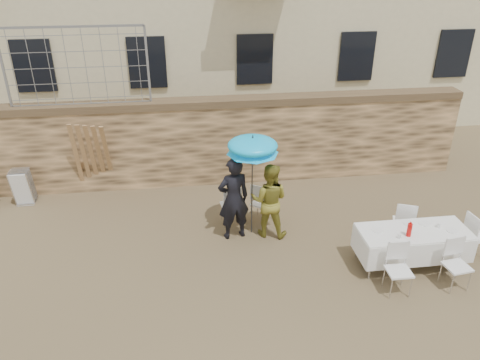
{
  "coord_description": "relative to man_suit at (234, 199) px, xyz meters",
  "views": [
    {
      "loc": [
        -0.68,
        -6.08,
        5.66
      ],
      "look_at": [
        0.4,
        2.2,
        1.4
      ],
      "focal_mm": 35.0,
      "sensor_mm": 36.0,
      "label": 1
    }
  ],
  "objects": [
    {
      "name": "ground",
      "position": [
        -0.28,
        -2.3,
        -0.92
      ],
      "size": [
        80.0,
        80.0,
        0.0
      ],
      "primitive_type": "plane",
      "color": "brown",
      "rests_on": "ground"
    },
    {
      "name": "stone_wall",
      "position": [
        -0.28,
        2.7,
        0.18
      ],
      "size": [
        13.0,
        0.5,
        2.2
      ],
      "primitive_type": "cube",
      "color": "olive",
      "rests_on": "ground"
    },
    {
      "name": "chain_link_fence",
      "position": [
        -3.28,
        2.7,
        2.18
      ],
      "size": [
        3.2,
        0.06,
        1.8
      ],
      "primitive_type": null,
      "color": "gray",
      "rests_on": "stone_wall"
    },
    {
      "name": "man_suit",
      "position": [
        0.0,
        0.0,
        0.0
      ],
      "size": [
        0.75,
        0.58,
        1.84
      ],
      "primitive_type": "imported",
      "rotation": [
        0.0,
        0.0,
        3.36
      ],
      "color": "black",
      "rests_on": "ground"
    },
    {
      "name": "woman_dress",
      "position": [
        0.75,
        0.0,
        -0.1
      ],
      "size": [
        0.96,
        0.85,
        1.65
      ],
      "primitive_type": "imported",
      "rotation": [
        0.0,
        0.0,
        2.81
      ],
      "color": "gold",
      "rests_on": "ground"
    },
    {
      "name": "umbrella",
      "position": [
        0.4,
        0.1,
        1.06
      ],
      "size": [
        1.06,
        1.06,
        2.1
      ],
      "color": "#3F3F44",
      "rests_on": "ground"
    },
    {
      "name": "couple_chair_left",
      "position": [
        0.0,
        0.55,
        -0.44
      ],
      "size": [
        0.53,
        0.53,
        0.96
      ],
      "primitive_type": null,
      "rotation": [
        0.0,
        0.0,
        3.25
      ],
      "color": "white",
      "rests_on": "ground"
    },
    {
      "name": "couple_chair_right",
      "position": [
        0.7,
        0.55,
        -0.44
      ],
      "size": [
        0.67,
        0.67,
        0.96
      ],
      "primitive_type": null,
      "rotation": [
        0.0,
        0.0,
        2.54
      ],
      "color": "white",
      "rests_on": "ground"
    },
    {
      "name": "banquet_table",
      "position": [
        3.29,
        -1.42,
        -0.19
      ],
      "size": [
        2.1,
        0.85,
        0.78
      ],
      "color": "white",
      "rests_on": "ground"
    },
    {
      "name": "soda_bottle",
      "position": [
        3.09,
        -1.57,
        -0.02
      ],
      "size": [
        0.09,
        0.09,
        0.26
      ],
      "primitive_type": "cylinder",
      "color": "red",
      "rests_on": "banquet_table"
    },
    {
      "name": "table_chair_front_left",
      "position": [
        2.69,
        -2.17,
        -0.44
      ],
      "size": [
        0.49,
        0.49,
        0.96
      ],
      "primitive_type": null,
      "rotation": [
        0.0,
        0.0,
        -0.02
      ],
      "color": "white",
      "rests_on": "ground"
    },
    {
      "name": "table_chair_front_right",
      "position": [
        3.79,
        -2.17,
        -0.44
      ],
      "size": [
        0.54,
        0.54,
        0.96
      ],
      "primitive_type": null,
      "rotation": [
        0.0,
        0.0,
        0.13
      ],
      "color": "white",
      "rests_on": "ground"
    },
    {
      "name": "table_chair_back",
      "position": [
        3.49,
        -0.62,
        -0.44
      ],
      "size": [
        0.62,
        0.62,
        0.96
      ],
      "primitive_type": null,
      "rotation": [
        0.0,
        0.0,
        2.76
      ],
      "color": "white",
      "rests_on": "ground"
    },
    {
      "name": "table_chair_side",
      "position": [
        4.69,
        -1.32,
        -0.44
      ],
      "size": [
        0.53,
        0.53,
        0.96
      ],
      "primitive_type": null,
      "rotation": [
        0.0,
        0.0,
        1.67
      ],
      "color": "white",
      "rests_on": "ground"
    },
    {
      "name": "chair_stack_right",
      "position": [
        -4.82,
        2.23,
        -0.46
      ],
      "size": [
        0.46,
        0.47,
        0.92
      ],
      "primitive_type": null,
      "color": "white",
      "rests_on": "ground"
    },
    {
      "name": "wood_planks",
      "position": [
        -3.22,
        2.3,
        0.08
      ],
      "size": [
        0.7,
        0.2,
        2.0
      ],
      "primitive_type": null,
      "color": "#A37749",
      "rests_on": "ground"
    }
  ]
}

